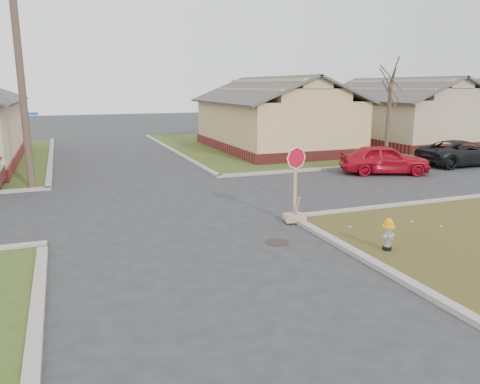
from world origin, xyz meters
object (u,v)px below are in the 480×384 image
object	(u,v)px
stop_sign	(295,205)
red_sedan	(385,159)
utility_pole	(20,70)
fire_hydrant	(388,233)
dark_pickup	(462,153)

from	to	relation	value
stop_sign	red_sedan	world-z (taller)	stop_sign
utility_pole	red_sedan	world-z (taller)	utility_pole
fire_hydrant	stop_sign	world-z (taller)	stop_sign
utility_pole	stop_sign	size ratio (longest dim) A/B	3.95
utility_pole	fire_hydrant	size ratio (longest dim) A/B	10.92
dark_pickup	red_sedan	bearing A→B (deg)	97.25
fire_hydrant	stop_sign	distance (m)	3.33
fire_hydrant	red_sedan	bearing A→B (deg)	43.75
stop_sign	red_sedan	size ratio (longest dim) A/B	0.56
stop_sign	red_sedan	bearing A→B (deg)	49.24
dark_pickup	utility_pole	bearing A→B (deg)	86.74
fire_hydrant	stop_sign	bearing A→B (deg)	97.56
utility_pole	dark_pickup	world-z (taller)	utility_pole
stop_sign	dark_pickup	bearing A→B (deg)	38.41
utility_pole	dark_pickup	distance (m)	21.17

